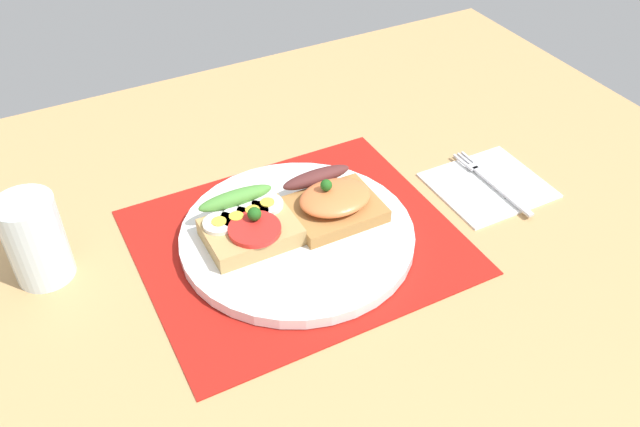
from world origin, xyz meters
TOP-DOWN VIEW (x-y plane):
  - ground_plane at (0.00, 0.00)cm, footprint 120.00×90.00cm
  - placemat at (0.00, 0.00)cm, footprint 36.03×31.04cm
  - plate at (0.00, 0.00)cm, footprint 27.36×27.36cm
  - sandwich_egg_tomato at (-5.23, 1.85)cm, footprint 10.36×9.91cm
  - sandwich_salmon at (5.25, 1.13)cm, footprint 10.62×9.97cm
  - napkin at (26.73, -1.89)cm, footprint 13.94×12.59cm
  - fork at (26.97, -1.80)cm, footprint 1.62×14.84cm
  - drinking_glass at (-27.10, 8.25)cm, footprint 6.32×6.32cm

SIDE VIEW (x-z plane):
  - ground_plane at x=0.00cm, z-range -3.20..0.00cm
  - placemat at x=0.00cm, z-range 0.00..0.30cm
  - napkin at x=26.73cm, z-range 0.00..0.60cm
  - fork at x=26.97cm, z-range 0.60..0.92cm
  - plate at x=0.00cm, z-range 0.30..1.69cm
  - sandwich_egg_tomato at x=-5.23cm, z-range 1.16..5.49cm
  - sandwich_salmon at x=5.25cm, z-range 0.93..5.96cm
  - drinking_glass at x=-27.10cm, z-range 0.00..10.27cm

